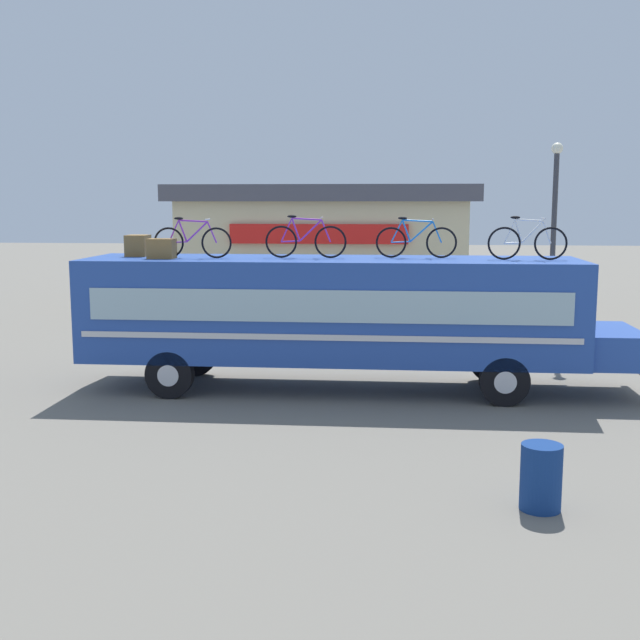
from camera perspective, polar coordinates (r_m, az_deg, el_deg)
ground_plane at (r=17.54m, az=0.75°, el=-4.98°), size 120.00×120.00×0.00m
bus at (r=17.20m, az=1.43°, el=0.68°), size 11.98×2.57×2.88m
luggage_bag_1 at (r=18.26m, az=-12.99°, el=5.25°), size 0.47×0.54×0.47m
luggage_bag_2 at (r=17.37m, az=-11.34°, el=5.07°), size 0.56×0.42×0.43m
rooftop_bicycle_1 at (r=17.37m, az=-9.19°, el=5.64°), size 1.72×0.44×0.89m
rooftop_bicycle_2 at (r=17.21m, az=-1.05°, el=5.78°), size 1.77×0.44×0.93m
rooftop_bicycle_3 at (r=17.34m, az=6.93°, el=5.69°), size 1.75×0.44×0.89m
rooftop_bicycle_4 at (r=17.17m, az=14.71°, el=5.48°), size 1.65×0.44×0.92m
roadside_building at (r=32.19m, az=0.53°, el=5.50°), size 11.50×8.15×4.71m
trash_bin at (r=11.16m, az=15.64°, el=-10.85°), size 0.55×0.55×0.90m
street_lamp at (r=22.18m, az=16.48°, el=6.07°), size 0.30×0.30×5.64m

